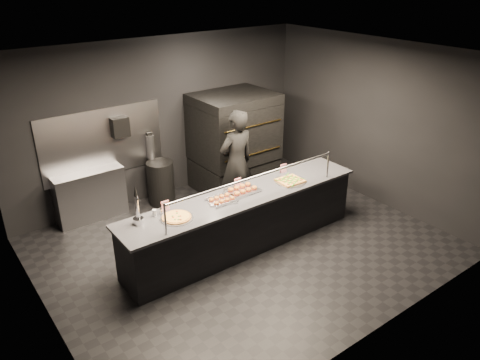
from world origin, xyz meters
The scene contains 15 objects.
room centered at (-0.02, 0.05, 1.50)m, with size 6.04×6.00×3.00m.
service_counter centered at (0.00, 0.00, 0.46)m, with size 4.10×0.78×1.37m.
pizza_oven centered at (1.20, 1.90, 0.97)m, with size 1.50×1.23×1.91m.
prep_shelf centered at (-1.60, 2.32, 0.45)m, with size 1.20×0.35×0.90m, color #99999E.
towel_dispenser centered at (-0.90, 2.39, 1.55)m, with size 0.30×0.20×0.35m, color black.
fire_extinguisher centered at (-0.35, 2.40, 1.06)m, with size 0.14×0.14×0.51m.
beer_tap centered at (-1.67, 0.16, 1.08)m, with size 0.15×0.21×0.57m.
round_pizza centered at (-1.18, -0.02, 0.94)m, with size 0.47×0.47×0.03m.
slider_tray_a centered at (-0.39, 0.03, 0.94)m, with size 0.49×0.43×0.07m.
slider_tray_b centered at (0.06, 0.11, 0.95)m, with size 0.52×0.41×0.08m.
square_pizza centered at (0.89, -0.08, 0.94)m, with size 0.50×0.50×0.05m.
condiment_jar centered at (-1.37, 0.22, 0.97)m, with size 0.15×0.06×0.10m.
tent_cards centered at (-0.02, 0.28, 1.00)m, with size 2.37×0.04×0.15m.
trash_bin centered at (-0.33, 2.13, 0.41)m, with size 0.49×0.49×0.82m, color black.
worker centered at (0.61, 1.01, 0.96)m, with size 0.70×0.46×1.91m, color black.
Camera 1 is at (-3.87, -5.08, 4.14)m, focal length 35.00 mm.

